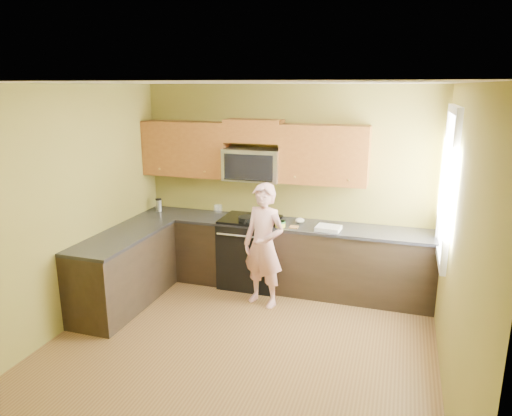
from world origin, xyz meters
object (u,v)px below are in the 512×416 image
at_px(stove, 250,251).
at_px(travel_mug, 159,211).
at_px(butter_tub, 280,227).
at_px(microwave, 253,180).
at_px(woman, 264,245).
at_px(frying_pan, 248,220).

relative_size(stove, travel_mug, 5.13).
distance_m(stove, butter_tub, 0.67).
height_order(microwave, woman, microwave).
xyz_separation_m(frying_pan, travel_mug, (-1.41, 0.17, -0.03)).
bearing_deg(frying_pan, travel_mug, 163.13).
distance_m(woman, frying_pan, 0.56).
relative_size(woman, butter_tub, 11.35).
bearing_deg(woman, stove, 141.15).
height_order(stove, frying_pan, frying_pan).
height_order(frying_pan, travel_mug, travel_mug).
bearing_deg(stove, woman, -56.45).
bearing_deg(stove, microwave, 90.00).
xyz_separation_m(stove, microwave, (0.00, 0.12, 0.97)).
distance_m(woman, butter_tub, 0.39).
height_order(stove, woman, woman).
bearing_deg(stove, butter_tub, -20.88).
relative_size(frying_pan, butter_tub, 3.08).
bearing_deg(microwave, woman, -61.83).
height_order(stove, butter_tub, butter_tub).
xyz_separation_m(woman, butter_tub, (0.11, 0.35, 0.15)).
xyz_separation_m(stove, frying_pan, (0.00, -0.12, 0.47)).
height_order(microwave, frying_pan, microwave).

